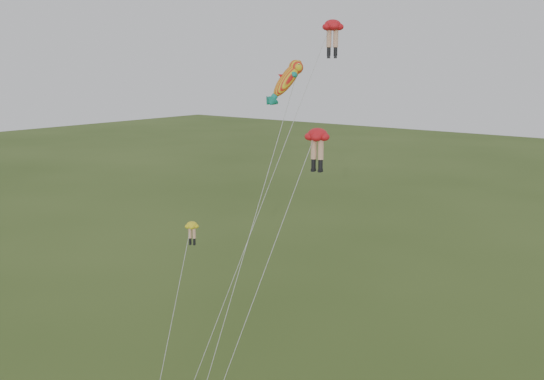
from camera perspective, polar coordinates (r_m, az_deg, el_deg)
The scene contains 4 objects.
legs_kite_red_high at distance 37.94m, azimuth 5.45°, elevation 14.28°, with size 4.93×9.84×21.90m.
legs_kite_red_mid at distance 36.39m, azimuth 4.18°, elevation 4.62°, with size 1.84×9.91×15.52m.
legs_kite_yellow at distance 41.12m, azimuth -7.68°, elevation -4.09°, with size 4.58×7.73×8.85m.
fish_kite at distance 35.42m, azimuth 1.43°, elevation 10.24°, with size 2.21×8.13×19.72m.
Camera 1 is at (24.02, -22.71, 19.16)m, focal length 40.00 mm.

